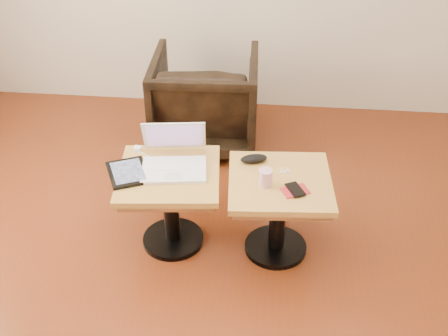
# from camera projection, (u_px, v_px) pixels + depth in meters

# --- Properties ---
(room_shell) EXTENTS (4.52, 4.52, 2.71)m
(room_shell) POSITION_uv_depth(u_px,v_px,m) (219.00, 68.00, 2.20)
(room_shell) COLOR #5B270E
(room_shell) RESTS_ON ground
(side_table_left) EXTENTS (0.61, 0.61, 0.50)m
(side_table_left) POSITION_uv_depth(u_px,v_px,m) (170.00, 191.00, 3.16)
(side_table_left) COLOR black
(side_table_left) RESTS_ON ground
(side_table_right) EXTENTS (0.59, 0.59, 0.50)m
(side_table_right) POSITION_uv_depth(u_px,v_px,m) (279.00, 198.00, 3.10)
(side_table_right) COLOR black
(side_table_right) RESTS_ON ground
(laptop) EXTENTS (0.40, 0.39, 0.24)m
(laptop) POSITION_uv_depth(u_px,v_px,m) (174.00, 159.00, 3.11)
(laptop) COLOR white
(laptop) RESTS_ON side_table_left
(tablet) EXTENTS (0.30, 0.32, 0.02)m
(tablet) POSITION_uv_depth(u_px,v_px,m) (128.00, 172.00, 3.07)
(tablet) COLOR black
(tablet) RESTS_ON side_table_left
(charging_adapter) EXTENTS (0.05, 0.05, 0.02)m
(charging_adapter) POSITION_uv_depth(u_px,v_px,m) (138.00, 149.00, 3.26)
(charging_adapter) COLOR white
(charging_adapter) RESTS_ON side_table_left
(glasses_case) EXTENTS (0.17, 0.11, 0.05)m
(glasses_case) POSITION_uv_depth(u_px,v_px,m) (254.00, 159.00, 3.15)
(glasses_case) COLOR black
(glasses_case) RESTS_ON side_table_right
(striped_cup) EXTENTS (0.10, 0.10, 0.10)m
(striped_cup) POSITION_uv_depth(u_px,v_px,m) (265.00, 178.00, 2.96)
(striped_cup) COLOR #C65473
(striped_cup) RESTS_ON side_table_right
(earbuds_tangle) EXTENTS (0.06, 0.05, 0.01)m
(earbuds_tangle) POSITION_uv_depth(u_px,v_px,m) (285.00, 171.00, 3.09)
(earbuds_tangle) COLOR white
(earbuds_tangle) RESTS_ON side_table_right
(phone_on_sleeve) EXTENTS (0.17, 0.15, 0.02)m
(phone_on_sleeve) POSITION_uv_depth(u_px,v_px,m) (295.00, 190.00, 2.94)
(phone_on_sleeve) COLOR maroon
(phone_on_sleeve) RESTS_ON side_table_right
(armchair) EXTENTS (0.78, 0.80, 0.70)m
(armchair) POSITION_uv_depth(u_px,v_px,m) (206.00, 100.00, 4.11)
(armchair) COLOR black
(armchair) RESTS_ON ground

